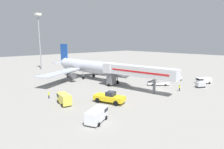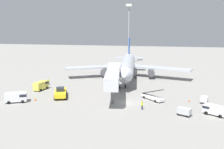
{
  "view_description": "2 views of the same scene",
  "coord_description": "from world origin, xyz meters",
  "px_view_note": "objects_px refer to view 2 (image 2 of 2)",
  "views": [
    {
      "loc": [
        -42.93,
        -27.83,
        13.4
      ],
      "look_at": [
        -1.43,
        16.82,
        2.46
      ],
      "focal_mm": 30.27,
      "sensor_mm": 36.0,
      "label": 1
    },
    {
      "loc": [
        7.96,
        -57.81,
        17.72
      ],
      "look_at": [
        -6.31,
        15.38,
        3.36
      ],
      "focal_mm": 43.19,
      "sensor_mm": 36.0,
      "label": 2
    }
  ],
  "objects_px": {
    "baggage_cart_near_center": "(184,111)",
    "service_van_rear_left": "(41,85)",
    "safety_cone_bravo": "(189,101)",
    "ground_crew_worker_midground": "(142,105)",
    "belt_loader_truck": "(152,97)",
    "service_van_far_center": "(17,97)",
    "baggage_cart_mid_left": "(204,99)",
    "airplane_at_gate": "(127,65)",
    "ground_crew_worker_foreground": "(49,82)",
    "jet_bridge": "(113,75)",
    "apron_light_mast": "(129,23)",
    "service_van_near_right": "(215,110)",
    "safety_cone_alpha": "(35,99)",
    "pushback_tug": "(60,92)"
  },
  "relations": [
    {
      "from": "baggage_cart_mid_left",
      "to": "baggage_cart_near_center",
      "type": "bearing_deg",
      "value": -117.25
    },
    {
      "from": "service_van_rear_left",
      "to": "service_van_far_center",
      "type": "xyz_separation_m",
      "value": [
        -0.35,
        -11.75,
        -0.03
      ]
    },
    {
      "from": "baggage_cart_mid_left",
      "to": "ground_crew_worker_midground",
      "type": "xyz_separation_m",
      "value": [
        -13.3,
        -7.51,
        0.22
      ]
    },
    {
      "from": "baggage_cart_mid_left",
      "to": "safety_cone_alpha",
      "type": "xyz_separation_m",
      "value": [
        -38.15,
        -5.52,
        -0.42
      ]
    },
    {
      "from": "airplane_at_gate",
      "to": "jet_bridge",
      "type": "relative_size",
      "value": 1.84
    },
    {
      "from": "airplane_at_gate",
      "to": "baggage_cart_near_center",
      "type": "relative_size",
      "value": 14.21
    },
    {
      "from": "ground_crew_worker_foreground",
      "to": "apron_light_mast",
      "type": "relative_size",
      "value": 0.07
    },
    {
      "from": "baggage_cart_mid_left",
      "to": "ground_crew_worker_midground",
      "type": "distance_m",
      "value": 15.28
    },
    {
      "from": "safety_cone_alpha",
      "to": "apron_light_mast",
      "type": "xyz_separation_m",
      "value": [
        13.57,
        61.37,
        17.41
      ]
    },
    {
      "from": "service_van_near_right",
      "to": "belt_loader_truck",
      "type": "bearing_deg",
      "value": 146.22
    },
    {
      "from": "baggage_cart_mid_left",
      "to": "belt_loader_truck",
      "type": "bearing_deg",
      "value": 179.02
    },
    {
      "from": "belt_loader_truck",
      "to": "baggage_cart_mid_left",
      "type": "bearing_deg",
      "value": -0.98
    },
    {
      "from": "service_van_rear_left",
      "to": "safety_cone_bravo",
      "type": "distance_m",
      "value": 38.28
    },
    {
      "from": "service_van_near_right",
      "to": "baggage_cart_mid_left",
      "type": "distance_m",
      "value": 8.16
    },
    {
      "from": "safety_cone_alpha",
      "to": "service_van_rear_left",
      "type": "bearing_deg",
      "value": 107.95
    },
    {
      "from": "service_van_near_right",
      "to": "ground_crew_worker_foreground",
      "type": "xyz_separation_m",
      "value": [
        -42.7,
        18.34,
        -0.19
      ]
    },
    {
      "from": "service_van_near_right",
      "to": "service_van_far_center",
      "type": "bearing_deg",
      "value": 179.38
    },
    {
      "from": "jet_bridge",
      "to": "baggage_cart_near_center",
      "type": "distance_m",
      "value": 20.38
    },
    {
      "from": "service_van_near_right",
      "to": "pushback_tug",
      "type": "bearing_deg",
      "value": 169.5
    },
    {
      "from": "service_van_near_right",
      "to": "ground_crew_worker_midground",
      "type": "xyz_separation_m",
      "value": [
        -14.16,
        0.61,
        -0.1
      ]
    },
    {
      "from": "baggage_cart_near_center",
      "to": "safety_cone_bravo",
      "type": "relative_size",
      "value": 5.21
    },
    {
      "from": "airplane_at_gate",
      "to": "pushback_tug",
      "type": "distance_m",
      "value": 28.24
    },
    {
      "from": "baggage_cart_near_center",
      "to": "service_van_rear_left",
      "type": "bearing_deg",
      "value": 159.23
    },
    {
      "from": "baggage_cart_near_center",
      "to": "ground_crew_worker_foreground",
      "type": "bearing_deg",
      "value": 151.65
    },
    {
      "from": "jet_bridge",
      "to": "ground_crew_worker_foreground",
      "type": "distance_m",
      "value": 22.67
    },
    {
      "from": "ground_crew_worker_midground",
      "to": "apron_light_mast",
      "type": "xyz_separation_m",
      "value": [
        -11.27,
        63.36,
        16.76
      ]
    },
    {
      "from": "service_van_far_center",
      "to": "ground_crew_worker_midground",
      "type": "xyz_separation_m",
      "value": [
        28.3,
        0.14,
        -0.27
      ]
    },
    {
      "from": "ground_crew_worker_midground",
      "to": "belt_loader_truck",
      "type": "bearing_deg",
      "value": 77.26
    },
    {
      "from": "service_van_rear_left",
      "to": "ground_crew_worker_foreground",
      "type": "bearing_deg",
      "value": 95.41
    },
    {
      "from": "jet_bridge",
      "to": "baggage_cart_mid_left",
      "type": "relative_size",
      "value": 8.29
    },
    {
      "from": "service_van_rear_left",
      "to": "safety_cone_bravo",
      "type": "xyz_separation_m",
      "value": [
        38.07,
        -3.83,
        -1.02
      ]
    },
    {
      "from": "pushback_tug",
      "to": "service_van_rear_left",
      "type": "distance_m",
      "value": 9.77
    },
    {
      "from": "safety_cone_alpha",
      "to": "ground_crew_worker_midground",
      "type": "bearing_deg",
      "value": -4.58
    },
    {
      "from": "airplane_at_gate",
      "to": "ground_crew_worker_foreground",
      "type": "bearing_deg",
      "value": -148.56
    },
    {
      "from": "service_van_near_right",
      "to": "baggage_cart_mid_left",
      "type": "xyz_separation_m",
      "value": [
        -0.86,
        8.11,
        -0.32
      ]
    },
    {
      "from": "jet_bridge",
      "to": "belt_loader_truck",
      "type": "bearing_deg",
      "value": -10.44
    },
    {
      "from": "jet_bridge",
      "to": "service_van_near_right",
      "type": "bearing_deg",
      "value": -24.59
    },
    {
      "from": "ground_crew_worker_foreground",
      "to": "service_van_rear_left",
      "type": "bearing_deg",
      "value": -84.59
    },
    {
      "from": "service_van_far_center",
      "to": "apron_light_mast",
      "type": "relative_size",
      "value": 0.2
    },
    {
      "from": "belt_loader_truck",
      "to": "safety_cone_alpha",
      "type": "height_order",
      "value": "belt_loader_truck"
    },
    {
      "from": "service_van_rear_left",
      "to": "service_van_near_right",
      "type": "height_order",
      "value": "service_van_rear_left"
    },
    {
      "from": "safety_cone_alpha",
      "to": "safety_cone_bravo",
      "type": "height_order",
      "value": "safety_cone_alpha"
    },
    {
      "from": "service_van_rear_left",
      "to": "baggage_cart_near_center",
      "type": "xyz_separation_m",
      "value": [
        36.29,
        -13.76,
        -0.44
      ]
    },
    {
      "from": "baggage_cart_mid_left",
      "to": "ground_crew_worker_foreground",
      "type": "relative_size",
      "value": 1.58
    },
    {
      "from": "baggage_cart_mid_left",
      "to": "safety_cone_bravo",
      "type": "relative_size",
      "value": 4.86
    },
    {
      "from": "baggage_cart_mid_left",
      "to": "safety_cone_bravo",
      "type": "distance_m",
      "value": 3.24
    },
    {
      "from": "service_van_rear_left",
      "to": "service_van_near_right",
      "type": "distance_m",
      "value": 43.86
    },
    {
      "from": "service_van_near_right",
      "to": "apron_light_mast",
      "type": "relative_size",
      "value": 0.19
    },
    {
      "from": "service_van_far_center",
      "to": "jet_bridge",
      "type": "bearing_deg",
      "value": 25.18
    },
    {
      "from": "airplane_at_gate",
      "to": "belt_loader_truck",
      "type": "distance_m",
      "value": 24.98
    }
  ]
}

